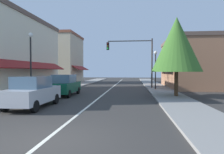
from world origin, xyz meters
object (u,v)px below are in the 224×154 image
object	(u,v)px
parked_car_second_left	(65,85)
tree_right_near	(177,45)
parked_car_nearest_left	(33,92)
street_lamp_right_mid	(156,63)
street_lamp_left_near	(31,54)
traffic_signal_mast_arm	(136,54)

from	to	relation	value
parked_car_second_left	tree_right_near	distance (m)	9.64
parked_car_nearest_left	street_lamp_right_mid	xyz separation A→B (m)	(8.03, 11.16, 2.01)
parked_car_nearest_left	parked_car_second_left	world-z (taller)	same
parked_car_second_left	street_lamp_left_near	bearing A→B (deg)	-137.49
parked_car_second_left	tree_right_near	xyz separation A→B (m)	(9.08, -0.14, 3.25)
parked_car_second_left	traffic_signal_mast_arm	size ratio (longest dim) A/B	0.70
parked_car_second_left	tree_right_near	bearing A→B (deg)	-1.21
parked_car_second_left	street_lamp_left_near	size ratio (longest dim) A/B	0.83
parked_car_second_left	traffic_signal_mast_arm	world-z (taller)	traffic_signal_mast_arm
traffic_signal_mast_arm	street_lamp_left_near	xyz separation A→B (m)	(-8.04, -9.40, -0.69)
parked_car_nearest_left	tree_right_near	bearing A→B (deg)	31.03
tree_right_near	street_lamp_left_near	bearing A→B (deg)	-171.33
street_lamp_left_near	tree_right_near	xyz separation A→B (m)	(11.05, 1.69, 0.81)
parked_car_second_left	street_lamp_right_mid	world-z (taller)	street_lamp_right_mid
parked_car_second_left	street_lamp_left_near	xyz separation A→B (m)	(-1.98, -1.83, 2.44)
traffic_signal_mast_arm	tree_right_near	world-z (taller)	tree_right_near
parked_car_second_left	parked_car_nearest_left	bearing A→B (deg)	-89.54
traffic_signal_mast_arm	street_lamp_right_mid	xyz separation A→B (m)	(2.04, -1.93, -1.13)
parked_car_second_left	street_lamp_right_mid	size ratio (longest dim) A/B	0.98
traffic_signal_mast_arm	street_lamp_right_mid	world-z (taller)	traffic_signal_mast_arm
parked_car_nearest_left	street_lamp_left_near	bearing A→B (deg)	119.32
tree_right_near	street_lamp_right_mid	bearing A→B (deg)	99.54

